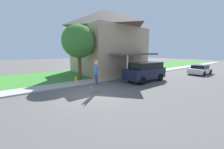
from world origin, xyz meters
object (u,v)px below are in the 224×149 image
(lawn_tree_near, at_px, (79,42))
(skateboard, at_px, (94,87))
(suv_parked, at_px, (145,71))
(car_down_street, at_px, (200,70))
(skateboarder, at_px, (96,72))
(fire_hydrant, at_px, (76,80))

(lawn_tree_near, relative_size, skateboard, 7.11)
(lawn_tree_near, xyz_separation_m, suv_parked, (4.65, 5.45, -3.11))
(skateboard, bearing_deg, car_down_street, 84.21)
(lawn_tree_near, height_order, skateboarder, lawn_tree_near)
(suv_parked, bearing_deg, car_down_street, 78.98)
(suv_parked, height_order, skateboard, suv_parked)
(lawn_tree_near, xyz_separation_m, skateboarder, (5.07, -0.78, -2.56))
(skateboard, height_order, fire_hydrant, fire_hydrant)
(lawn_tree_near, bearing_deg, skateboard, -10.73)
(lawn_tree_near, relative_size, car_down_street, 1.44)
(skateboarder, distance_m, skateboard, 1.20)
(skateboarder, height_order, fire_hydrant, skateboarder)
(skateboarder, bearing_deg, lawn_tree_near, 171.22)
(suv_parked, relative_size, skateboard, 5.76)
(lawn_tree_near, distance_m, car_down_street, 17.00)
(car_down_street, height_order, skateboard, car_down_street)
(skateboard, bearing_deg, suv_parked, 92.40)
(fire_hydrant, bearing_deg, lawn_tree_near, 145.54)
(lawn_tree_near, bearing_deg, fire_hydrant, -34.46)
(skateboard, bearing_deg, fire_hydrant, -176.18)
(lawn_tree_near, xyz_separation_m, skateboard, (4.92, -0.93, -3.74))
(suv_parked, xyz_separation_m, car_down_street, (1.91, 9.82, -0.46))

